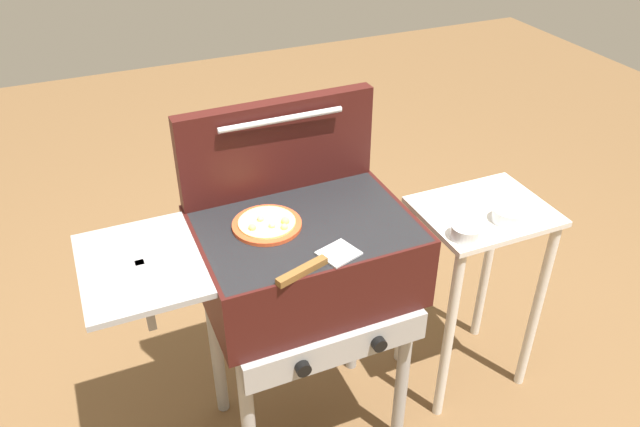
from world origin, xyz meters
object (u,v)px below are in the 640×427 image
spatula (318,264)px  topping_bowl_near (508,215)px  grill (301,263)px  pizza_cheese (267,224)px  topping_bowl_far (466,232)px  prep_table (476,262)px

spatula → topping_bowl_near: spatula is taller
grill → pizza_cheese: pizza_cheese is taller
grill → topping_bowl_far: (0.52, -0.11, 0.04)m
spatula → topping_bowl_far: bearing=9.3°
pizza_cheese → topping_bowl_near: (0.79, -0.11, -0.11)m
spatula → prep_table: 0.81m
pizza_cheese → topping_bowl_far: 0.64m
spatula → prep_table: bearing=16.1°
prep_table → topping_bowl_far: topping_bowl_far is taller
prep_table → spatula: bearing=-163.9°
grill → topping_bowl_near: 0.71m
spatula → topping_bowl_near: bearing=8.9°
topping_bowl_far → spatula: bearing=-170.7°
pizza_cheese → topping_bowl_far: size_ratio=2.04×
spatula → topping_bowl_far: 0.57m
pizza_cheese → topping_bowl_far: (0.61, -0.14, -0.11)m
grill → prep_table: size_ratio=1.23×
grill → topping_bowl_far: size_ratio=9.59×
spatula → topping_bowl_near: 0.75m
topping_bowl_near → topping_bowl_far: size_ratio=1.06×
prep_table → topping_bowl_near: size_ratio=7.35×
grill → topping_bowl_near: bearing=-6.9°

